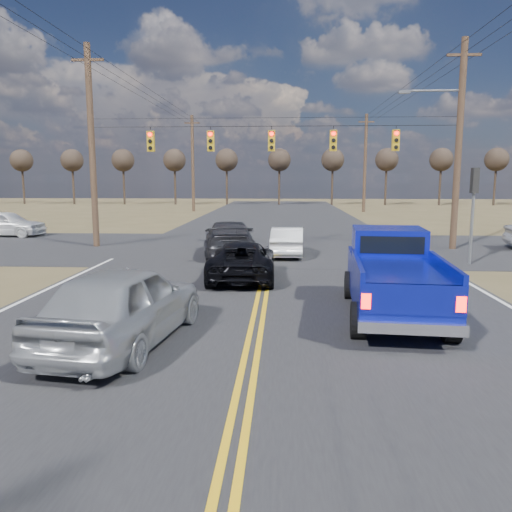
# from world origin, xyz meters

# --- Properties ---
(ground) EXTENTS (160.00, 160.00, 0.00)m
(ground) POSITION_xyz_m (0.00, 0.00, 0.00)
(ground) COLOR brown
(ground) RESTS_ON ground
(road_main) EXTENTS (14.00, 120.00, 0.02)m
(road_main) POSITION_xyz_m (0.00, 10.00, 0.00)
(road_main) COLOR #28282B
(road_main) RESTS_ON ground
(road_cross) EXTENTS (120.00, 12.00, 0.02)m
(road_cross) POSITION_xyz_m (0.00, 18.00, 0.00)
(road_cross) COLOR #28282B
(road_cross) RESTS_ON ground
(signal_gantry) EXTENTS (19.60, 4.83, 10.00)m
(signal_gantry) POSITION_xyz_m (0.50, 17.79, 5.06)
(signal_gantry) COLOR #473323
(signal_gantry) RESTS_ON ground
(utility_poles) EXTENTS (19.60, 58.32, 10.00)m
(utility_poles) POSITION_xyz_m (0.00, 17.00, 5.23)
(utility_poles) COLOR #473323
(utility_poles) RESTS_ON ground
(treeline) EXTENTS (87.00, 117.80, 7.40)m
(treeline) POSITION_xyz_m (0.00, 26.96, 5.70)
(treeline) COLOR #33261C
(treeline) RESTS_ON ground
(pickup_truck) EXTENTS (2.64, 5.83, 2.13)m
(pickup_truck) POSITION_xyz_m (3.41, 5.62, 1.03)
(pickup_truck) COLOR black
(pickup_truck) RESTS_ON ground
(silver_suv) EXTENTS (2.74, 5.33, 1.73)m
(silver_suv) POSITION_xyz_m (-2.73, 3.04, 0.87)
(silver_suv) COLOR #9EA1A5
(silver_suv) RESTS_ON ground
(black_suv) EXTENTS (2.31, 4.80, 1.32)m
(black_suv) POSITION_xyz_m (-0.80, 10.07, 0.66)
(black_suv) COLOR black
(black_suv) RESTS_ON ground
(white_car_queue) EXTENTS (1.53, 4.04, 1.32)m
(white_car_queue) POSITION_xyz_m (0.80, 15.50, 0.66)
(white_car_queue) COLOR silver
(white_car_queue) RESTS_ON ground
(dgrey_car_queue) EXTENTS (2.88, 5.65, 1.57)m
(dgrey_car_queue) POSITION_xyz_m (-1.86, 15.50, 0.79)
(dgrey_car_queue) COLOR #2F2F33
(dgrey_car_queue) RESTS_ON ground
(cross_car_west) EXTENTS (2.04, 4.69, 1.58)m
(cross_car_west) POSITION_xyz_m (-16.18, 22.19, 0.79)
(cross_car_west) COLOR white
(cross_car_west) RESTS_ON ground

